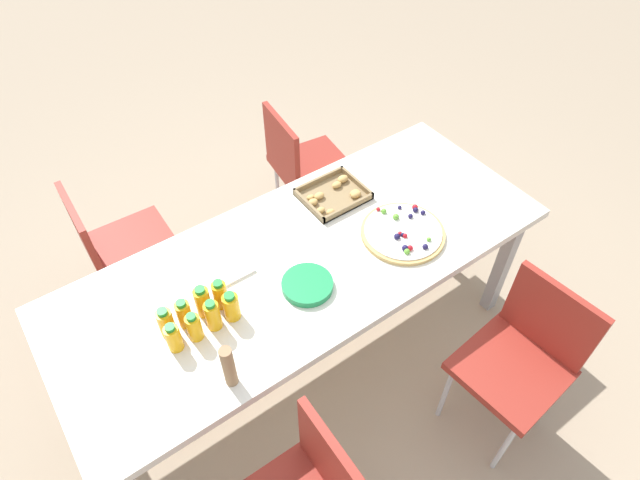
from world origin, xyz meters
name	(u,v)px	position (x,y,z in m)	size (l,w,h in m)	color
ground_plane	(308,350)	(0.00, 0.00, 0.00)	(12.00, 12.00, 0.00)	tan
party_table	(305,266)	(0.00, 0.00, 0.68)	(2.12, 0.85, 0.75)	silver
chair_near_right	(524,354)	(0.55, -0.79, 0.50)	(0.43, 0.43, 0.83)	maroon
chair_far_right	(301,163)	(0.50, 0.77, 0.50)	(0.44, 0.44, 0.83)	maroon
chair_far_left	(116,245)	(-0.59, 0.77, 0.50)	(0.41, 0.41, 0.83)	maroon
juice_bottle_0	(174,338)	(-0.63, -0.09, 0.81)	(0.05, 0.05, 0.13)	#F8AB14
juice_bottle_1	(194,327)	(-0.55, -0.09, 0.81)	(0.05, 0.05, 0.13)	#F9AE14
juice_bottle_2	(213,315)	(-0.47, -0.09, 0.82)	(0.06, 0.06, 0.14)	#F9AC14
juice_bottle_3	(231,306)	(-0.39, -0.09, 0.81)	(0.06, 0.06, 0.13)	#F9AD14
juice_bottle_4	(166,323)	(-0.62, -0.02, 0.82)	(0.06, 0.06, 0.14)	#F9AC14
juice_bottle_5	(184,314)	(-0.55, -0.02, 0.81)	(0.05, 0.05, 0.13)	#F9AC14
juice_bottle_6	(203,302)	(-0.47, -0.02, 0.82)	(0.06, 0.06, 0.15)	#F9AE14
juice_bottle_7	(220,295)	(-0.40, -0.02, 0.81)	(0.06, 0.06, 0.14)	#FAAD14
fruit_pizza	(403,232)	(0.42, -0.15, 0.76)	(0.36, 0.36, 0.05)	tan
snack_tray	(334,195)	(0.31, 0.22, 0.76)	(0.29, 0.24, 0.04)	olive
plate_stack	(307,285)	(-0.08, -0.14, 0.76)	(0.21, 0.21, 0.03)	#1E8C4C
napkin_stack	(231,267)	(-0.28, 0.12, 0.76)	(0.15, 0.15, 0.01)	white
cardboard_tube	(229,367)	(-0.53, -0.33, 0.85)	(0.04, 0.04, 0.20)	#9E7A56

